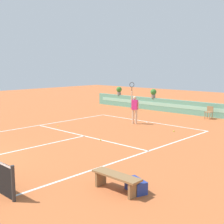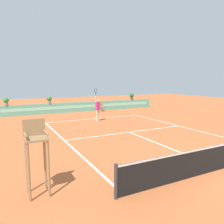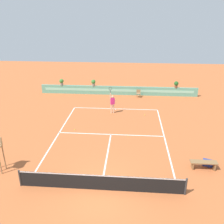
{
  "view_description": "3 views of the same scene",
  "coord_description": "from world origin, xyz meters",
  "px_view_note": "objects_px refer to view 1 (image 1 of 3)",
  "views": [
    {
      "loc": [
        11.63,
        -3.83,
        3.6
      ],
      "look_at": [
        -0.09,
        8.58,
        1.0
      ],
      "focal_mm": 49.12,
      "sensor_mm": 36.0,
      "label": 1
    },
    {
      "loc": [
        -7.04,
        -4.86,
        3.21
      ],
      "look_at": [
        -0.09,
        8.58,
        1.0
      ],
      "focal_mm": 34.82,
      "sensor_mm": 36.0,
      "label": 2
    },
    {
      "loc": [
        1.41,
        -10.29,
        8.76
      ],
      "look_at": [
        -0.09,
        8.58,
        1.0
      ],
      "focal_mm": 38.71,
      "sensor_mm": 36.0,
      "label": 3
    }
  ],
  "objects_px": {
    "potted_plant_left": "(153,93)",
    "gear_bag": "(136,186)",
    "ball_kid_chair": "(209,112)",
    "tennis_ball_by_sideline": "(58,126)",
    "bench_courtside": "(116,179)",
    "tennis_ball_near_baseline": "(174,131)",
    "potted_plant_far_left": "(119,90)",
    "tennis_ball_mid_court": "(100,140)",
    "tennis_player": "(135,107)"
  },
  "relations": [
    {
      "from": "tennis_ball_mid_court",
      "to": "bench_courtside",
      "type": "bearing_deg",
      "value": -40.15
    },
    {
      "from": "tennis_ball_near_baseline",
      "to": "tennis_ball_by_sideline",
      "type": "bearing_deg",
      "value": -149.03
    },
    {
      "from": "ball_kid_chair",
      "to": "gear_bag",
      "type": "xyz_separation_m",
      "value": [
        4.05,
        -12.92,
        -0.3
      ]
    },
    {
      "from": "tennis_player",
      "to": "tennis_ball_mid_court",
      "type": "distance_m",
      "value": 4.88
    },
    {
      "from": "tennis_ball_by_sideline",
      "to": "potted_plant_far_left",
      "type": "xyz_separation_m",
      "value": [
        -3.59,
        9.42,
        1.38
      ]
    },
    {
      "from": "bench_courtside",
      "to": "tennis_ball_near_baseline",
      "type": "height_order",
      "value": "bench_courtside"
    },
    {
      "from": "bench_courtside",
      "to": "tennis_ball_by_sideline",
      "type": "bearing_deg",
      "value": 152.83
    },
    {
      "from": "tennis_ball_near_baseline",
      "to": "tennis_ball_mid_court",
      "type": "height_order",
      "value": "same"
    },
    {
      "from": "tennis_ball_mid_court",
      "to": "potted_plant_far_left",
      "type": "xyz_separation_m",
      "value": [
        -7.93,
        10.13,
        1.38
      ]
    },
    {
      "from": "tennis_player",
      "to": "bench_courtside",
      "type": "bearing_deg",
      "value": -53.67
    },
    {
      "from": "bench_courtside",
      "to": "potted_plant_left",
      "type": "distance_m",
      "value": 16.58
    },
    {
      "from": "bench_courtside",
      "to": "gear_bag",
      "type": "bearing_deg",
      "value": 40.49
    },
    {
      "from": "gear_bag",
      "to": "tennis_ball_by_sideline",
      "type": "relative_size",
      "value": 10.29
    },
    {
      "from": "gear_bag",
      "to": "potted_plant_far_left",
      "type": "distance_m",
      "value": 18.87
    },
    {
      "from": "ball_kid_chair",
      "to": "potted_plant_far_left",
      "type": "height_order",
      "value": "potted_plant_far_left"
    },
    {
      "from": "potted_plant_left",
      "to": "potted_plant_far_left",
      "type": "bearing_deg",
      "value": 180.0
    },
    {
      "from": "tennis_ball_by_sideline",
      "to": "tennis_player",
      "type": "bearing_deg",
      "value": 53.84
    },
    {
      "from": "ball_kid_chair",
      "to": "potted_plant_left",
      "type": "height_order",
      "value": "potted_plant_left"
    },
    {
      "from": "bench_courtside",
      "to": "potted_plant_left",
      "type": "height_order",
      "value": "potted_plant_left"
    },
    {
      "from": "potted_plant_far_left",
      "to": "potted_plant_left",
      "type": "bearing_deg",
      "value": 0.0
    },
    {
      "from": "tennis_ball_near_baseline",
      "to": "potted_plant_left",
      "type": "relative_size",
      "value": 0.09
    },
    {
      "from": "tennis_player",
      "to": "potted_plant_far_left",
      "type": "distance_m",
      "value": 8.5
    },
    {
      "from": "tennis_ball_near_baseline",
      "to": "potted_plant_left",
      "type": "distance_m",
      "value": 8.32
    },
    {
      "from": "tennis_ball_by_sideline",
      "to": "potted_plant_left",
      "type": "height_order",
      "value": "potted_plant_left"
    },
    {
      "from": "tennis_ball_near_baseline",
      "to": "tennis_ball_mid_court",
      "type": "relative_size",
      "value": 1.0
    },
    {
      "from": "ball_kid_chair",
      "to": "tennis_player",
      "type": "distance_m",
      "value": 5.55
    },
    {
      "from": "tennis_ball_mid_court",
      "to": "potted_plant_far_left",
      "type": "relative_size",
      "value": 0.09
    },
    {
      "from": "tennis_ball_mid_court",
      "to": "tennis_ball_by_sideline",
      "type": "height_order",
      "value": "same"
    },
    {
      "from": "gear_bag",
      "to": "potted_plant_far_left",
      "type": "xyz_separation_m",
      "value": [
        -12.97,
        13.65,
        1.23
      ]
    },
    {
      "from": "tennis_ball_mid_court",
      "to": "tennis_ball_by_sideline",
      "type": "relative_size",
      "value": 1.0
    },
    {
      "from": "tennis_player",
      "to": "tennis_ball_near_baseline",
      "type": "relative_size",
      "value": 38.01
    },
    {
      "from": "tennis_ball_near_baseline",
      "to": "potted_plant_far_left",
      "type": "distance_m",
      "value": 11.21
    },
    {
      "from": "tennis_ball_mid_court",
      "to": "potted_plant_left",
      "type": "xyz_separation_m",
      "value": [
        -4.2,
        10.13,
        1.38
      ]
    },
    {
      "from": "ball_kid_chair",
      "to": "bench_courtside",
      "type": "distance_m",
      "value": 13.77
    },
    {
      "from": "bench_courtside",
      "to": "tennis_player",
      "type": "bearing_deg",
      "value": 126.33
    },
    {
      "from": "gear_bag",
      "to": "bench_courtside",
      "type": "bearing_deg",
      "value": -139.51
    },
    {
      "from": "tennis_player",
      "to": "potted_plant_far_left",
      "type": "height_order",
      "value": "tennis_player"
    },
    {
      "from": "gear_bag",
      "to": "potted_plant_left",
      "type": "distance_m",
      "value": 16.52
    },
    {
      "from": "bench_courtside",
      "to": "gear_bag",
      "type": "xyz_separation_m",
      "value": [
        0.43,
        0.37,
        -0.2
      ]
    },
    {
      "from": "ball_kid_chair",
      "to": "potted_plant_left",
      "type": "relative_size",
      "value": 1.17
    },
    {
      "from": "tennis_ball_by_sideline",
      "to": "potted_plant_far_left",
      "type": "relative_size",
      "value": 0.09
    },
    {
      "from": "tennis_player",
      "to": "tennis_ball_near_baseline",
      "type": "bearing_deg",
      "value": -5.78
    },
    {
      "from": "ball_kid_chair",
      "to": "tennis_ball_by_sideline",
      "type": "bearing_deg",
      "value": -121.5
    },
    {
      "from": "potted_plant_far_left",
      "to": "tennis_ball_by_sideline",
      "type": "bearing_deg",
      "value": -69.16
    },
    {
      "from": "bench_courtside",
      "to": "tennis_ball_near_baseline",
      "type": "bearing_deg",
      "value": 111.17
    },
    {
      "from": "potted_plant_left",
      "to": "gear_bag",
      "type": "bearing_deg",
      "value": -55.92
    },
    {
      "from": "gear_bag",
      "to": "tennis_player",
      "type": "bearing_deg",
      "value": 129.45
    },
    {
      "from": "tennis_ball_by_sideline",
      "to": "ball_kid_chair",
      "type": "bearing_deg",
      "value": 58.5
    },
    {
      "from": "potted_plant_far_left",
      "to": "bench_courtside",
      "type": "bearing_deg",
      "value": -48.19
    },
    {
      "from": "tennis_ball_by_sideline",
      "to": "potted_plant_left",
      "type": "distance_m",
      "value": 9.53
    }
  ]
}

